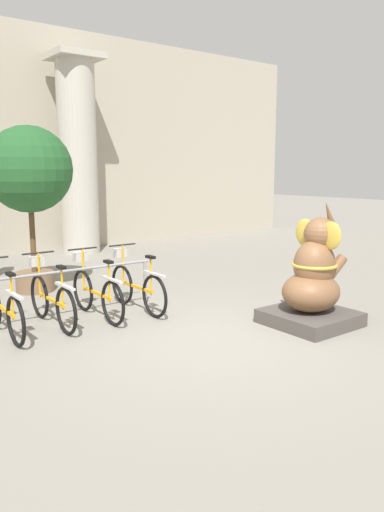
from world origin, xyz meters
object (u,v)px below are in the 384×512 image
bicycle_2 (96,291)px  elephant_statue (313,283)px  bicycle_3 (136,285)px  potted_tree (29,175)px  bicycle_1 (51,298)px  bicycle_0 (3,307)px

bicycle_2 → elephant_statue: (2.35, -2.20, 0.21)m
bicycle_3 → elephant_statue: size_ratio=0.91×
bicycle_2 → potted_tree: size_ratio=0.55×
bicycle_1 → elephant_statue: elephant_statue is taller
bicycle_3 → elephant_statue: 2.75m
elephant_statue → potted_tree: (-2.51, 4.41, 1.52)m
bicycle_3 → potted_tree: (-0.85, 2.23, 1.73)m
bicycle_0 → potted_tree: (1.24, 2.23, 1.73)m
bicycle_3 → potted_tree: 2.95m
bicycle_0 → bicycle_3: size_ratio=1.00×
bicycle_2 → elephant_statue: size_ratio=0.91×
bicycle_0 → bicycle_3: 2.09m
elephant_statue → potted_tree: potted_tree is taller
bicycle_1 → potted_tree: size_ratio=0.55×
bicycle_0 → elephant_statue: elephant_statue is taller
bicycle_3 → potted_tree: size_ratio=0.55×
potted_tree → bicycle_0: bearing=-119.0°
bicycle_1 → bicycle_3: same height
bicycle_2 → bicycle_1: bearing=177.8°
bicycle_1 → elephant_statue: 3.78m
bicycle_0 → potted_tree: bearing=61.0°
bicycle_3 → bicycle_1: bearing=177.9°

